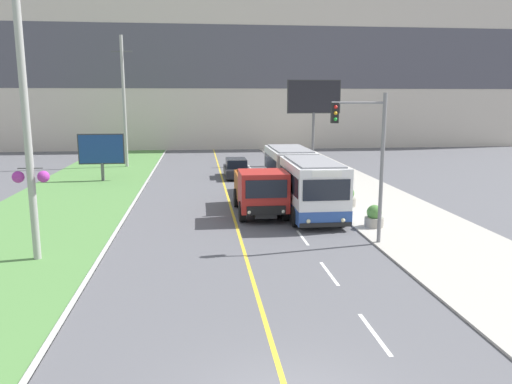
{
  "coord_description": "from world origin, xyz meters",
  "views": [
    {
      "loc": [
        -1.71,
        -8.52,
        6.08
      ],
      "look_at": [
        1.1,
        16.08,
        1.4
      ],
      "focal_mm": 35.0,
      "sensor_mm": 36.0,
      "label": 1
    }
  ],
  "objects_px": {
    "car_distant": "(236,169)",
    "planter_round_second": "(347,197)",
    "utility_pole_near": "(25,112)",
    "billboard_large": "(314,100)",
    "utility_pole_far": "(124,102)",
    "billboard_small": "(101,150)",
    "city_bus": "(300,179)",
    "planter_round_third": "(327,184)",
    "dump_truck": "(261,192)",
    "traffic_light_mast": "(368,150)",
    "planter_round_near": "(374,217)"
  },
  "relations": [
    {
      "from": "traffic_light_mast",
      "to": "planter_round_third",
      "type": "distance_m",
      "value": 12.31
    },
    {
      "from": "traffic_light_mast",
      "to": "planter_round_near",
      "type": "relative_size",
      "value": 5.99
    },
    {
      "from": "traffic_light_mast",
      "to": "planter_round_second",
      "type": "xyz_separation_m",
      "value": [
        1.37,
        7.12,
        -3.41
      ]
    },
    {
      "from": "utility_pole_far",
      "to": "planter_round_third",
      "type": "height_order",
      "value": "utility_pole_far"
    },
    {
      "from": "dump_truck",
      "to": "city_bus",
      "type": "bearing_deg",
      "value": 44.61
    },
    {
      "from": "billboard_large",
      "to": "city_bus",
      "type": "bearing_deg",
      "value": -105.28
    },
    {
      "from": "dump_truck",
      "to": "billboard_large",
      "type": "distance_m",
      "value": 21.78
    },
    {
      "from": "billboard_large",
      "to": "planter_round_second",
      "type": "relative_size",
      "value": 6.81
    },
    {
      "from": "car_distant",
      "to": "planter_round_near",
      "type": "bearing_deg",
      "value": -71.83
    },
    {
      "from": "city_bus",
      "to": "billboard_small",
      "type": "relative_size",
      "value": 3.5
    },
    {
      "from": "planter_round_second",
      "to": "utility_pole_far",
      "type": "bearing_deg",
      "value": 128.12
    },
    {
      "from": "dump_truck",
      "to": "traffic_light_mast",
      "type": "relative_size",
      "value": 0.98
    },
    {
      "from": "planter_round_near",
      "to": "traffic_light_mast",
      "type": "bearing_deg",
      "value": -117.54
    },
    {
      "from": "dump_truck",
      "to": "traffic_light_mast",
      "type": "height_order",
      "value": "traffic_light_mast"
    },
    {
      "from": "traffic_light_mast",
      "to": "planter_round_second",
      "type": "bearing_deg",
      "value": 79.13
    },
    {
      "from": "dump_truck",
      "to": "utility_pole_far",
      "type": "bearing_deg",
      "value": 115.32
    },
    {
      "from": "utility_pole_far",
      "to": "traffic_light_mast",
      "type": "relative_size",
      "value": 1.81
    },
    {
      "from": "city_bus",
      "to": "utility_pole_near",
      "type": "bearing_deg",
      "value": -144.38
    },
    {
      "from": "utility_pole_near",
      "to": "planter_round_third",
      "type": "relative_size",
      "value": 10.92
    },
    {
      "from": "traffic_light_mast",
      "to": "billboard_large",
      "type": "distance_m",
      "value": 25.83
    },
    {
      "from": "car_distant",
      "to": "planter_round_second",
      "type": "bearing_deg",
      "value": -65.05
    },
    {
      "from": "dump_truck",
      "to": "planter_round_third",
      "type": "xyz_separation_m",
      "value": [
        5.1,
        6.23,
        -0.71
      ]
    },
    {
      "from": "utility_pole_near",
      "to": "planter_round_second",
      "type": "relative_size",
      "value": 10.55
    },
    {
      "from": "city_bus",
      "to": "car_distant",
      "type": "distance_m",
      "value": 11.07
    },
    {
      "from": "city_bus",
      "to": "traffic_light_mast",
      "type": "xyz_separation_m",
      "value": [
        1.17,
        -8.01,
        2.46
      ]
    },
    {
      "from": "billboard_large",
      "to": "planter_round_near",
      "type": "bearing_deg",
      "value": -95.72
    },
    {
      "from": "city_bus",
      "to": "planter_round_third",
      "type": "relative_size",
      "value": 11.21
    },
    {
      "from": "utility_pole_far",
      "to": "planter_round_third",
      "type": "bearing_deg",
      "value": -43.75
    },
    {
      "from": "utility_pole_near",
      "to": "billboard_large",
      "type": "relative_size",
      "value": 1.55
    },
    {
      "from": "billboard_large",
      "to": "utility_pole_near",
      "type": "bearing_deg",
      "value": -122.66
    },
    {
      "from": "planter_round_near",
      "to": "planter_round_second",
      "type": "bearing_deg",
      "value": 89.18
    },
    {
      "from": "car_distant",
      "to": "planter_round_near",
      "type": "relative_size",
      "value": 4.09
    },
    {
      "from": "dump_truck",
      "to": "traffic_light_mast",
      "type": "bearing_deg",
      "value": -56.11
    },
    {
      "from": "city_bus",
      "to": "planter_round_third",
      "type": "distance_m",
      "value": 4.63
    },
    {
      "from": "car_distant",
      "to": "billboard_large",
      "type": "distance_m",
      "value": 11.48
    },
    {
      "from": "billboard_small",
      "to": "dump_truck",
      "type": "bearing_deg",
      "value": -50.76
    },
    {
      "from": "utility_pole_near",
      "to": "dump_truck",
      "type": "bearing_deg",
      "value": 32.76
    },
    {
      "from": "dump_truck",
      "to": "planter_round_third",
      "type": "height_order",
      "value": "dump_truck"
    },
    {
      "from": "utility_pole_near",
      "to": "planter_round_second",
      "type": "height_order",
      "value": "utility_pole_near"
    },
    {
      "from": "planter_round_near",
      "to": "dump_truck",
      "type": "bearing_deg",
      "value": 148.87
    },
    {
      "from": "utility_pole_near",
      "to": "billboard_large",
      "type": "distance_m",
      "value": 30.91
    },
    {
      "from": "planter_round_near",
      "to": "car_distant",
      "type": "bearing_deg",
      "value": 108.17
    },
    {
      "from": "utility_pole_far",
      "to": "billboard_small",
      "type": "height_order",
      "value": "utility_pole_far"
    },
    {
      "from": "dump_truck",
      "to": "planter_round_third",
      "type": "distance_m",
      "value": 8.08
    },
    {
      "from": "city_bus",
      "to": "billboard_large",
      "type": "distance_m",
      "value": 18.66
    },
    {
      "from": "car_distant",
      "to": "planter_round_second",
      "type": "relative_size",
      "value": 3.8
    },
    {
      "from": "utility_pole_far",
      "to": "planter_round_second",
      "type": "distance_m",
      "value": 24.33
    },
    {
      "from": "planter_round_third",
      "to": "car_distant",
      "type": "bearing_deg",
      "value": 127.96
    },
    {
      "from": "utility_pole_near",
      "to": "billboard_small",
      "type": "distance_m",
      "value": 18.98
    },
    {
      "from": "car_distant",
      "to": "utility_pole_near",
      "type": "relative_size",
      "value": 0.36
    }
  ]
}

